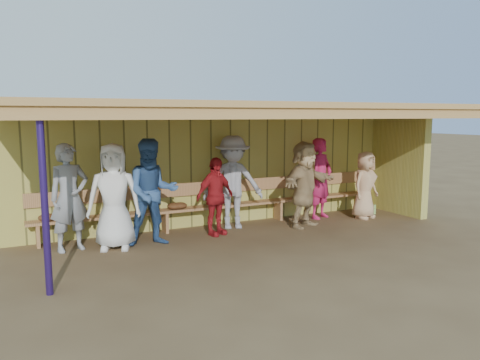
# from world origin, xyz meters

# --- Properties ---
(ground) EXTENTS (90.00, 90.00, 0.00)m
(ground) POSITION_xyz_m (0.00, 0.00, 0.00)
(ground) COLOR brown
(ground) RESTS_ON ground
(player_a) EXTENTS (0.76, 0.59, 1.83)m
(player_a) POSITION_xyz_m (-3.10, 0.58, 0.91)
(player_a) COLOR gray
(player_a) RESTS_ON ground
(player_b) EXTENTS (1.03, 0.83, 1.83)m
(player_b) POSITION_xyz_m (-2.40, 0.35, 0.91)
(player_b) COLOR white
(player_b) RESTS_ON ground
(player_c) EXTENTS (0.99, 0.81, 1.89)m
(player_c) POSITION_xyz_m (-1.75, 0.29, 0.94)
(player_c) COLOR #33578D
(player_c) RESTS_ON ground
(player_d) EXTENTS (0.95, 0.62, 1.50)m
(player_d) POSITION_xyz_m (-0.48, 0.44, 0.75)
(player_d) COLOR #B31C22
(player_d) RESTS_ON ground
(player_e) EXTENTS (1.37, 1.02, 1.89)m
(player_e) POSITION_xyz_m (0.07, 0.81, 0.94)
(player_e) COLOR #9B9BA3
(player_e) RESTS_ON ground
(player_f) EXTENTS (1.72, 1.11, 1.77)m
(player_f) POSITION_xyz_m (1.42, 0.25, 0.89)
(player_f) COLOR tan
(player_f) RESTS_ON ground
(player_g) EXTENTS (0.77, 0.65, 1.79)m
(player_g) POSITION_xyz_m (2.22, 0.78, 0.89)
(player_g) COLOR #C61F56
(player_g) RESTS_ON ground
(player_h) EXTENTS (0.83, 0.65, 1.50)m
(player_h) POSITION_xyz_m (3.10, 0.33, 0.75)
(player_h) COLOR tan
(player_h) RESTS_ON ground
(dugout_structure) EXTENTS (8.80, 3.20, 2.50)m
(dugout_structure) POSITION_xyz_m (0.39, 0.69, 1.69)
(dugout_structure) COLOR #B9AF4E
(dugout_structure) RESTS_ON ground
(bench) EXTENTS (7.60, 0.34, 0.93)m
(bench) POSITION_xyz_m (0.00, 1.12, 0.53)
(bench) COLOR #AF7B4B
(bench) RESTS_ON ground
(dugout_equipment) EXTENTS (7.30, 0.62, 0.80)m
(dugout_equipment) POSITION_xyz_m (-0.83, 0.99, 0.49)
(dugout_equipment) COLOR #CC6718
(dugout_equipment) RESTS_ON ground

